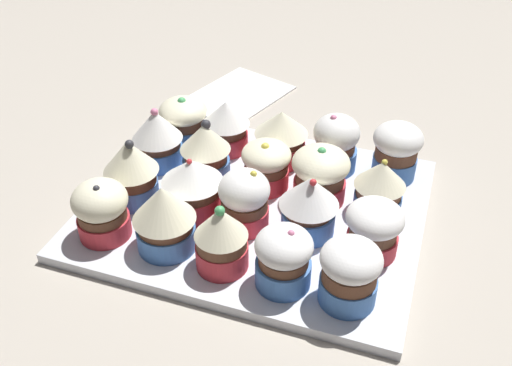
{
  "coord_description": "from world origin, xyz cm",
  "views": [
    {
      "loc": [
        -49.59,
        -17.15,
        43.5
      ],
      "look_at": [
        0.0,
        0.0,
        4.2
      ],
      "focal_mm": 41.19,
      "sensor_mm": 36.0,
      "label": 1
    }
  ],
  "objects_px": {
    "cupcake_17": "(131,170)",
    "cupcake_2": "(380,186)",
    "cupcake_1": "(374,227)",
    "cupcake_18": "(157,137)",
    "cupcake_14": "(205,151)",
    "baking_tray": "(256,208)",
    "cupcake_0": "(350,272)",
    "cupcake_4": "(284,257)",
    "cupcake_12": "(164,217)",
    "cupcake_3": "(397,150)",
    "cupcake_5": "(309,204)",
    "cupcake_6": "(320,174)",
    "napkin": "(237,95)",
    "cupcake_15": "(226,124)",
    "cupcake_13": "(193,185)",
    "cupcake_7": "(336,143)",
    "cupcake_19": "(184,120)",
    "cupcake_11": "(282,135)",
    "cupcake_16": "(101,209)",
    "cupcake_8": "(224,239)",
    "cupcake_10": "(269,165)",
    "cupcake_9": "(248,200)"
  },
  "relations": [
    {
      "from": "cupcake_19",
      "to": "napkin",
      "type": "bearing_deg",
      "value": -5.03
    },
    {
      "from": "cupcake_1",
      "to": "cupcake_18",
      "type": "bearing_deg",
      "value": 74.93
    },
    {
      "from": "cupcake_15",
      "to": "cupcake_2",
      "type": "bearing_deg",
      "value": -107.45
    },
    {
      "from": "baking_tray",
      "to": "cupcake_0",
      "type": "height_order",
      "value": "cupcake_0"
    },
    {
      "from": "cupcake_2",
      "to": "cupcake_19",
      "type": "height_order",
      "value": "cupcake_2"
    },
    {
      "from": "cupcake_17",
      "to": "cupcake_2",
      "type": "bearing_deg",
      "value": -75.42
    },
    {
      "from": "cupcake_3",
      "to": "cupcake_5",
      "type": "distance_m",
      "value": 0.15
    },
    {
      "from": "cupcake_8",
      "to": "cupcake_16",
      "type": "bearing_deg",
      "value": 88.74
    },
    {
      "from": "baking_tray",
      "to": "cupcake_1",
      "type": "xyz_separation_m",
      "value": [
        -0.04,
        -0.14,
        0.04
      ]
    },
    {
      "from": "cupcake_0",
      "to": "cupcake_16",
      "type": "distance_m",
      "value": 0.26
    },
    {
      "from": "cupcake_12",
      "to": "cupcake_13",
      "type": "relative_size",
      "value": 1.07
    },
    {
      "from": "cupcake_2",
      "to": "cupcake_7",
      "type": "bearing_deg",
      "value": 44.02
    },
    {
      "from": "cupcake_4",
      "to": "cupcake_8",
      "type": "height_order",
      "value": "cupcake_8"
    },
    {
      "from": "cupcake_4",
      "to": "cupcake_19",
      "type": "bearing_deg",
      "value": 44.15
    },
    {
      "from": "cupcake_16",
      "to": "cupcake_5",
      "type": "bearing_deg",
      "value": -69.86
    },
    {
      "from": "cupcake_2",
      "to": "cupcake_8",
      "type": "relative_size",
      "value": 0.91
    },
    {
      "from": "cupcake_19",
      "to": "cupcake_1",
      "type": "bearing_deg",
      "value": -115.93
    },
    {
      "from": "cupcake_7",
      "to": "cupcake_16",
      "type": "bearing_deg",
      "value": 134.51
    },
    {
      "from": "cupcake_5",
      "to": "cupcake_14",
      "type": "xyz_separation_m",
      "value": [
        0.05,
        0.14,
        0.0
      ]
    },
    {
      "from": "baking_tray",
      "to": "cupcake_14",
      "type": "height_order",
      "value": "cupcake_14"
    },
    {
      "from": "cupcake_10",
      "to": "cupcake_18",
      "type": "xyz_separation_m",
      "value": [
        0.0,
        0.15,
        0.01
      ]
    },
    {
      "from": "cupcake_5",
      "to": "cupcake_3",
      "type": "bearing_deg",
      "value": -28.39
    },
    {
      "from": "cupcake_7",
      "to": "cupcake_15",
      "type": "height_order",
      "value": "cupcake_7"
    },
    {
      "from": "cupcake_6",
      "to": "cupcake_15",
      "type": "distance_m",
      "value": 0.15
    },
    {
      "from": "cupcake_6",
      "to": "napkin",
      "type": "height_order",
      "value": "cupcake_6"
    },
    {
      "from": "cupcake_11",
      "to": "cupcake_17",
      "type": "xyz_separation_m",
      "value": [
        -0.13,
        0.14,
        0.01
      ]
    },
    {
      "from": "cupcake_3",
      "to": "cupcake_5",
      "type": "xyz_separation_m",
      "value": [
        -0.13,
        0.07,
        -0.0
      ]
    },
    {
      "from": "baking_tray",
      "to": "cupcake_7",
      "type": "distance_m",
      "value": 0.13
    },
    {
      "from": "cupcake_12",
      "to": "baking_tray",
      "type": "bearing_deg",
      "value": -33.91
    },
    {
      "from": "cupcake_0",
      "to": "cupcake_2",
      "type": "height_order",
      "value": "same"
    },
    {
      "from": "cupcake_15",
      "to": "cupcake_17",
      "type": "relative_size",
      "value": 0.83
    },
    {
      "from": "baking_tray",
      "to": "cupcake_8",
      "type": "height_order",
      "value": "cupcake_8"
    },
    {
      "from": "cupcake_13",
      "to": "cupcake_17",
      "type": "xyz_separation_m",
      "value": [
        -0.0,
        0.07,
        0.01
      ]
    },
    {
      "from": "cupcake_5",
      "to": "cupcake_14",
      "type": "distance_m",
      "value": 0.15
    },
    {
      "from": "cupcake_4",
      "to": "cupcake_12",
      "type": "xyz_separation_m",
      "value": [
        0.01,
        0.13,
        0.01
      ]
    },
    {
      "from": "cupcake_15",
      "to": "cupcake_13",
      "type": "bearing_deg",
      "value": -174.71
    },
    {
      "from": "cupcake_2",
      "to": "cupcake_8",
      "type": "distance_m",
      "value": 0.19
    },
    {
      "from": "cupcake_18",
      "to": "cupcake_9",
      "type": "bearing_deg",
      "value": -118.1
    },
    {
      "from": "cupcake_1",
      "to": "cupcake_14",
      "type": "relative_size",
      "value": 0.78
    },
    {
      "from": "baking_tray",
      "to": "cupcake_4",
      "type": "bearing_deg",
      "value": -148.88
    },
    {
      "from": "cupcake_14",
      "to": "cupcake_4",
      "type": "bearing_deg",
      "value": -134.56
    },
    {
      "from": "cupcake_6",
      "to": "cupcake_11",
      "type": "bearing_deg",
      "value": 46.23
    },
    {
      "from": "baking_tray",
      "to": "cupcake_3",
      "type": "bearing_deg",
      "value": -52.61
    },
    {
      "from": "cupcake_14",
      "to": "cupcake_18",
      "type": "relative_size",
      "value": 1.03
    },
    {
      "from": "cupcake_2",
      "to": "cupcake_14",
      "type": "height_order",
      "value": "cupcake_14"
    },
    {
      "from": "cupcake_18",
      "to": "cupcake_7",
      "type": "bearing_deg",
      "value": -74.12
    },
    {
      "from": "cupcake_0",
      "to": "cupcake_9",
      "type": "relative_size",
      "value": 0.96
    },
    {
      "from": "cupcake_2",
      "to": "napkin",
      "type": "height_order",
      "value": "cupcake_2"
    },
    {
      "from": "cupcake_19",
      "to": "cupcake_5",
      "type": "bearing_deg",
      "value": -121.39
    },
    {
      "from": "cupcake_16",
      "to": "cupcake_7",
      "type": "bearing_deg",
      "value": -45.49
    }
  ]
}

